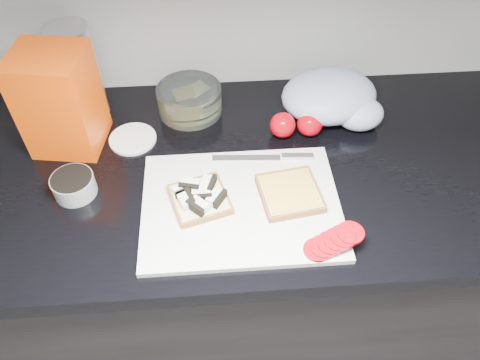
{
  "coord_description": "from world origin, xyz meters",
  "views": [
    {
      "loc": [
        0.08,
        0.48,
        1.65
      ],
      "look_at": [
        0.12,
        1.1,
        0.95
      ],
      "focal_mm": 35.0,
      "sensor_mm": 36.0,
      "label": 1
    }
  ],
  "objects_px": {
    "glass_bowl": "(190,100)",
    "steel_canister": "(78,73)",
    "cutting_board": "(241,205)",
    "bread_bag": "(60,101)"
  },
  "relations": [
    {
      "from": "bread_bag",
      "to": "steel_canister",
      "type": "relative_size",
      "value": 1.0
    },
    {
      "from": "steel_canister",
      "to": "cutting_board",
      "type": "bearing_deg",
      "value": -43.21
    },
    {
      "from": "bread_bag",
      "to": "glass_bowl",
      "type": "bearing_deg",
      "value": 27.14
    },
    {
      "from": "cutting_board",
      "to": "bread_bag",
      "type": "height_order",
      "value": "bread_bag"
    },
    {
      "from": "bread_bag",
      "to": "steel_canister",
      "type": "distance_m",
      "value": 0.1
    },
    {
      "from": "cutting_board",
      "to": "steel_canister",
      "type": "xyz_separation_m",
      "value": [
        -0.35,
        0.33,
        0.11
      ]
    },
    {
      "from": "bread_bag",
      "to": "steel_canister",
      "type": "height_order",
      "value": "same"
    },
    {
      "from": "glass_bowl",
      "to": "steel_canister",
      "type": "bearing_deg",
      "value": 177.47
    },
    {
      "from": "cutting_board",
      "to": "glass_bowl",
      "type": "height_order",
      "value": "glass_bowl"
    },
    {
      "from": "glass_bowl",
      "to": "bread_bag",
      "type": "relative_size",
      "value": 0.68
    }
  ]
}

